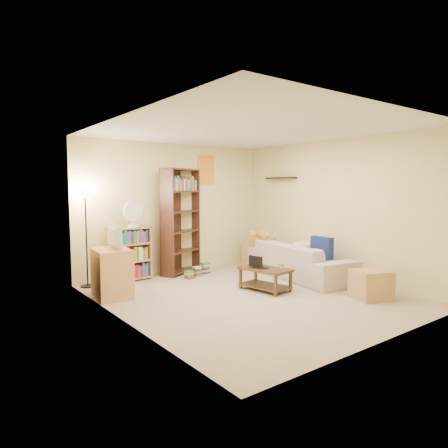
{
  "coord_description": "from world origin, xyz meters",
  "views": [
    {
      "loc": [
        -3.89,
        -4.56,
        1.65
      ],
      "look_at": [
        0.06,
        0.73,
        1.05
      ],
      "focal_mm": 32.0,
      "sensor_mm": 36.0,
      "label": 1
    }
  ],
  "objects_px": {
    "short_bookshelf": "(130,254)",
    "end_cabinet": "(371,285)",
    "side_table": "(260,252)",
    "mug": "(281,266)",
    "tv_stand": "(112,273)",
    "laptop": "(260,266)",
    "sofa": "(299,260)",
    "television": "(111,237)",
    "coffee_table": "(265,276)",
    "tabby_cat": "(261,235)",
    "floor_lamp": "(86,210)",
    "desk_fan": "(133,214)",
    "tall_bookshelf": "(181,219)"
  },
  "relations": [
    {
      "from": "laptop",
      "to": "side_table",
      "type": "height_order",
      "value": "side_table"
    },
    {
      "from": "sofa",
      "to": "desk_fan",
      "type": "bearing_deg",
      "value": 66.15
    },
    {
      "from": "short_bookshelf",
      "to": "end_cabinet",
      "type": "bearing_deg",
      "value": -59.01
    },
    {
      "from": "desk_fan",
      "to": "side_table",
      "type": "distance_m",
      "value": 2.87
    },
    {
      "from": "television",
      "to": "desk_fan",
      "type": "xyz_separation_m",
      "value": [
        0.71,
        0.79,
        0.27
      ]
    },
    {
      "from": "mug",
      "to": "television",
      "type": "height_order",
      "value": "television"
    },
    {
      "from": "desk_fan",
      "to": "tall_bookshelf",
      "type": "bearing_deg",
      "value": 2.62
    },
    {
      "from": "mug",
      "to": "tv_stand",
      "type": "xyz_separation_m",
      "value": [
        -2.29,
        1.3,
        -0.04
      ]
    },
    {
      "from": "tv_stand",
      "to": "desk_fan",
      "type": "bearing_deg",
      "value": 54.9
    },
    {
      "from": "desk_fan",
      "to": "end_cabinet",
      "type": "bearing_deg",
      "value": -53.9
    },
    {
      "from": "tall_bookshelf",
      "to": "side_table",
      "type": "relative_size",
      "value": 3.32
    },
    {
      "from": "tabby_cat",
      "to": "end_cabinet",
      "type": "bearing_deg",
      "value": -91.0
    },
    {
      "from": "laptop",
      "to": "side_table",
      "type": "relative_size",
      "value": 0.67
    },
    {
      "from": "tv_stand",
      "to": "television",
      "type": "relative_size",
      "value": 1.14
    },
    {
      "from": "mug",
      "to": "side_table",
      "type": "height_order",
      "value": "side_table"
    },
    {
      "from": "television",
      "to": "tv_stand",
      "type": "bearing_deg",
      "value": 0.0
    },
    {
      "from": "tabby_cat",
      "to": "floor_lamp",
      "type": "bearing_deg",
      "value": 166.6
    },
    {
      "from": "mug",
      "to": "end_cabinet",
      "type": "height_order",
      "value": "mug"
    },
    {
      "from": "laptop",
      "to": "tv_stand",
      "type": "distance_m",
      "value": 2.33
    },
    {
      "from": "tall_bookshelf",
      "to": "desk_fan",
      "type": "distance_m",
      "value": 1.01
    },
    {
      "from": "side_table",
      "to": "television",
      "type": "bearing_deg",
      "value": -172.0
    },
    {
      "from": "coffee_table",
      "to": "end_cabinet",
      "type": "relative_size",
      "value": 1.71
    },
    {
      "from": "coffee_table",
      "to": "side_table",
      "type": "height_order",
      "value": "side_table"
    },
    {
      "from": "mug",
      "to": "short_bookshelf",
      "type": "bearing_deg",
      "value": 127.44
    },
    {
      "from": "short_bookshelf",
      "to": "desk_fan",
      "type": "bearing_deg",
      "value": -46.01
    },
    {
      "from": "desk_fan",
      "to": "tv_stand",
      "type": "bearing_deg",
      "value": -131.68
    },
    {
      "from": "sofa",
      "to": "laptop",
      "type": "distance_m",
      "value": 1.17
    },
    {
      "from": "short_bookshelf",
      "to": "side_table",
      "type": "height_order",
      "value": "short_bookshelf"
    },
    {
      "from": "end_cabinet",
      "to": "tall_bookshelf",
      "type": "bearing_deg",
      "value": 112.38
    },
    {
      "from": "laptop",
      "to": "sofa",
      "type": "bearing_deg",
      "value": -103.76
    },
    {
      "from": "desk_fan",
      "to": "end_cabinet",
      "type": "distance_m",
      "value": 4.09
    },
    {
      "from": "mug",
      "to": "floor_lamp",
      "type": "relative_size",
      "value": 0.07
    },
    {
      "from": "sofa",
      "to": "end_cabinet",
      "type": "relative_size",
      "value": 4.46
    },
    {
      "from": "tv_stand",
      "to": "sofa",
      "type": "bearing_deg",
      "value": -7.21
    },
    {
      "from": "short_bookshelf",
      "to": "end_cabinet",
      "type": "distance_m",
      "value": 4.05
    },
    {
      "from": "tall_bookshelf",
      "to": "desk_fan",
      "type": "bearing_deg",
      "value": 158.05
    },
    {
      "from": "television",
      "to": "end_cabinet",
      "type": "relative_size",
      "value": 1.25
    },
    {
      "from": "coffee_table",
      "to": "television",
      "type": "xyz_separation_m",
      "value": [
        -2.12,
        1.1,
        0.69
      ]
    },
    {
      "from": "floor_lamp",
      "to": "desk_fan",
      "type": "bearing_deg",
      "value": -3.25
    },
    {
      "from": "tabby_cat",
      "to": "television",
      "type": "xyz_separation_m",
      "value": [
        -3.09,
        -0.08,
        0.19
      ]
    },
    {
      "from": "laptop",
      "to": "floor_lamp",
      "type": "xyz_separation_m",
      "value": [
        -2.2,
        1.84,
        0.9
      ]
    },
    {
      "from": "tv_stand",
      "to": "coffee_table",
      "type": "bearing_deg",
      "value": -20.78
    },
    {
      "from": "short_bookshelf",
      "to": "end_cabinet",
      "type": "relative_size",
      "value": 1.86
    },
    {
      "from": "coffee_table",
      "to": "mug",
      "type": "distance_m",
      "value": 0.32
    },
    {
      "from": "mug",
      "to": "side_table",
      "type": "distance_m",
      "value": 2.11
    },
    {
      "from": "laptop",
      "to": "short_bookshelf",
      "type": "relative_size",
      "value": 0.42
    },
    {
      "from": "coffee_table",
      "to": "tv_stand",
      "type": "xyz_separation_m",
      "value": [
        -2.12,
        1.1,
        0.14
      ]
    },
    {
      "from": "coffee_table",
      "to": "laptop",
      "type": "xyz_separation_m",
      "value": [
        -0.02,
        0.1,
        0.15
      ]
    },
    {
      "from": "mug",
      "to": "sofa",
      "type": "bearing_deg",
      "value": 27.46
    },
    {
      "from": "side_table",
      "to": "tv_stand",
      "type": "bearing_deg",
      "value": -172.0
    }
  ]
}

